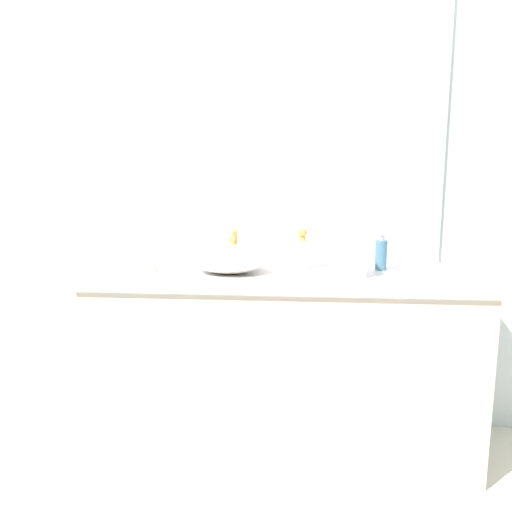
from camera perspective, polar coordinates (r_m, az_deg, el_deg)
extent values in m
cube|color=beige|center=(2.20, 5.49, -27.84)|extent=(6.00, 6.00, 0.02)
cube|color=silver|center=(2.48, 5.75, 8.90)|extent=(6.00, 0.06, 2.60)
cube|color=beige|center=(2.34, 3.16, -13.20)|extent=(1.75, 0.53, 0.84)
cube|color=silver|center=(2.21, 3.27, -2.54)|extent=(1.79, 0.57, 0.04)
cube|color=#B2BCC6|center=(2.45, 3.59, 14.35)|extent=(1.57, 0.01, 1.30)
ellipsoid|color=white|center=(2.19, -3.24, -0.37)|extent=(0.36, 0.30, 0.13)
cylinder|color=gold|center=(2.36, -2.65, 0.69)|extent=(0.03, 0.03, 0.16)
cylinder|color=gold|center=(2.31, -2.82, 2.10)|extent=(0.03, 0.10, 0.03)
sphere|color=gold|center=(2.37, -2.61, 2.91)|extent=(0.03, 0.03, 0.03)
cylinder|color=white|center=(2.30, 5.55, 0.15)|extent=(0.07, 0.07, 0.14)
cylinder|color=#D3B153|center=(2.29, 5.58, 2.05)|extent=(0.03, 0.03, 0.02)
sphere|color=gold|center=(2.28, 5.59, 2.82)|extent=(0.04, 0.04, 0.04)
cylinder|color=gold|center=(2.27, 5.60, 2.79)|extent=(0.02, 0.02, 0.02)
cylinder|color=teal|center=(2.33, 14.85, 0.07)|extent=(0.05, 0.05, 0.14)
cylinder|color=silver|center=(2.31, 14.93, 2.02)|extent=(0.02, 0.02, 0.02)
sphere|color=silver|center=(2.31, 14.96, 2.63)|extent=(0.03, 0.03, 0.03)
cylinder|color=silver|center=(2.30, 15.00, 2.60)|extent=(0.01, 0.02, 0.01)
cube|color=beige|center=(2.17, 11.32, -0.69)|extent=(0.13, 0.13, 0.12)
cone|color=white|center=(2.16, 11.39, 1.41)|extent=(0.07, 0.07, 0.04)
cylinder|color=silver|center=(2.27, -12.50, -1.47)|extent=(0.06, 0.06, 0.03)
cube|color=white|center=(2.30, 21.23, -1.59)|extent=(0.22, 0.16, 0.05)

